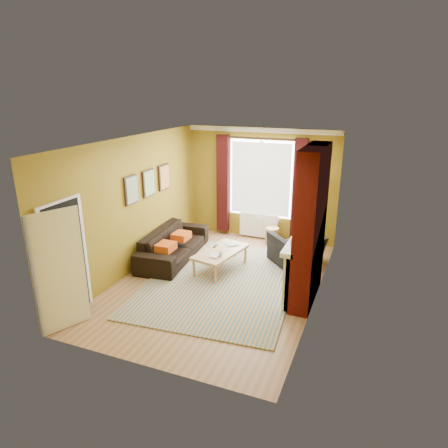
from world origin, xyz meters
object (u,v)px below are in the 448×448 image
Objects in this scene: sofa at (174,244)px; wicker_stool at (272,236)px; armchair at (296,248)px; floor_lamp at (321,194)px; coffee_table at (221,253)px.

sofa reaches higher than wicker_stool.
floor_lamp reaches higher than armchair.
sofa is 5.44× the size of wicker_stool.
floor_lamp is (1.74, 1.79, 1.02)m from coffee_table.
armchair reaches higher than sofa.
floor_lamp is (1.12, -0.07, 1.21)m from wicker_stool.
coffee_table is 3.36× the size of wicker_stool.
sofa is 1.62× the size of coffee_table.
armchair is 1.41m from floor_lamp.
armchair is 0.73× the size of coffee_table.
sofa is at bearing -177.03° from coffee_table.
armchair is at bearing -78.80° from sofa.
armchair is 1.70m from coffee_table.
armchair reaches higher than coffee_table.
floor_lamp is at bearing 57.07° from coffee_table.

